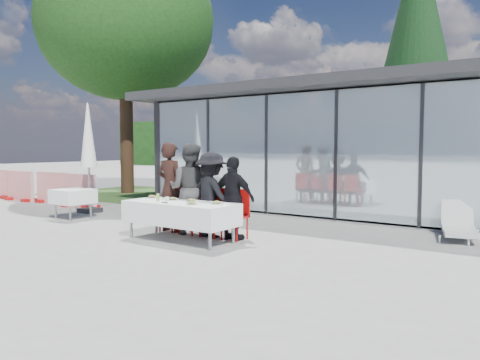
% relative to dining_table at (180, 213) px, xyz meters
% --- Properties ---
extents(ground, '(90.00, 90.00, 0.00)m').
position_rel_dining_table_xyz_m(ground, '(0.53, -0.23, -0.54)').
color(ground, gray).
rests_on(ground, ground).
extents(pavilion, '(14.80, 8.80, 3.44)m').
position_rel_dining_table_xyz_m(pavilion, '(2.53, 7.93, 1.61)').
color(pavilion, gray).
rests_on(pavilion, ground).
extents(treeline, '(62.50, 2.00, 4.40)m').
position_rel_dining_table_xyz_m(treeline, '(-1.47, 27.77, 1.66)').
color(treeline, '#123410').
rests_on(treeline, ground).
extents(dining_table, '(2.26, 0.96, 0.75)m').
position_rel_dining_table_xyz_m(dining_table, '(0.00, 0.00, 0.00)').
color(dining_table, white).
rests_on(dining_table, ground).
extents(diner_a, '(0.70, 0.70, 1.90)m').
position_rel_dining_table_xyz_m(diner_a, '(-0.85, 0.63, 0.41)').
color(diner_a, black).
rests_on(diner_a, ground).
extents(diner_chair_a, '(0.44, 0.44, 0.97)m').
position_rel_dining_table_xyz_m(diner_chair_a, '(-0.85, 0.75, -0.00)').
color(diner_chair_a, '#AD0C0B').
rests_on(diner_chair_a, ground).
extents(diner_b, '(1.16, 1.16, 1.88)m').
position_rel_dining_table_xyz_m(diner_b, '(-0.30, 0.63, 0.40)').
color(diner_b, '#434343').
rests_on(diner_b, ground).
extents(diner_chair_b, '(0.44, 0.44, 0.97)m').
position_rel_dining_table_xyz_m(diner_chair_b, '(-0.30, 0.75, -0.00)').
color(diner_chair_b, '#AD0C0B').
rests_on(diner_chair_b, ground).
extents(diner_c, '(1.28, 1.28, 1.70)m').
position_rel_dining_table_xyz_m(diner_c, '(0.26, 0.63, 0.31)').
color(diner_c, black).
rests_on(diner_c, ground).
extents(diner_chair_c, '(0.44, 0.44, 0.97)m').
position_rel_dining_table_xyz_m(diner_chair_c, '(0.26, 0.75, -0.00)').
color(diner_chair_c, '#AD0C0B').
rests_on(diner_chair_c, ground).
extents(diner_d, '(0.97, 0.97, 1.62)m').
position_rel_dining_table_xyz_m(diner_d, '(0.80, 0.63, 0.27)').
color(diner_d, black).
rests_on(diner_d, ground).
extents(diner_chair_d, '(0.44, 0.44, 0.97)m').
position_rel_dining_table_xyz_m(diner_chair_d, '(0.80, 0.75, -0.00)').
color(diner_chair_d, '#AD0C0B').
rests_on(diner_chair_d, ground).
extents(plate_a, '(0.23, 0.23, 0.07)m').
position_rel_dining_table_xyz_m(plate_a, '(-0.91, 0.14, 0.24)').
color(plate_a, silver).
rests_on(plate_a, dining_table).
extents(plate_b, '(0.23, 0.23, 0.07)m').
position_rel_dining_table_xyz_m(plate_b, '(-0.29, 0.09, 0.24)').
color(plate_b, silver).
rests_on(plate_b, dining_table).
extents(plate_c, '(0.23, 0.23, 0.07)m').
position_rel_dining_table_xyz_m(plate_c, '(0.19, 0.11, 0.24)').
color(plate_c, silver).
rests_on(plate_c, dining_table).
extents(plate_d, '(0.23, 0.23, 0.07)m').
position_rel_dining_table_xyz_m(plate_d, '(0.82, 0.08, 0.24)').
color(plate_d, silver).
rests_on(plate_d, dining_table).
extents(plate_extra, '(0.23, 0.23, 0.07)m').
position_rel_dining_table_xyz_m(plate_extra, '(0.49, -0.23, 0.24)').
color(plate_extra, silver).
rests_on(plate_extra, dining_table).
extents(juice_bottle, '(0.06, 0.06, 0.14)m').
position_rel_dining_table_xyz_m(juice_bottle, '(-0.48, -0.12, 0.28)').
color(juice_bottle, '#7EA545').
rests_on(juice_bottle, dining_table).
extents(drinking_glasses, '(0.07, 0.07, 0.10)m').
position_rel_dining_table_xyz_m(drinking_glasses, '(-0.22, -0.14, 0.26)').
color(drinking_glasses, silver).
rests_on(drinking_glasses, dining_table).
extents(folded_eyeglasses, '(0.14, 0.03, 0.01)m').
position_rel_dining_table_xyz_m(folded_eyeglasses, '(-0.11, -0.31, 0.22)').
color(folded_eyeglasses, black).
rests_on(folded_eyeglasses, dining_table).
extents(spare_table_left, '(0.86, 0.86, 0.74)m').
position_rel_dining_table_xyz_m(spare_table_left, '(-4.14, 0.56, 0.02)').
color(spare_table_left, white).
rests_on(spare_table_left, ground).
extents(market_umbrella, '(0.50, 0.50, 3.00)m').
position_rel_dining_table_xyz_m(market_umbrella, '(-4.69, 1.49, 1.41)').
color(market_umbrella, black).
rests_on(market_umbrella, ground).
extents(lounger, '(0.92, 1.44, 0.72)m').
position_rel_dining_table_xyz_m(lounger, '(4.36, 3.33, -0.28)').
color(lounger, silver).
rests_on(lounger, ground).
extents(deciduous_tree, '(7.04, 6.40, 9.38)m').
position_rel_dining_table_xyz_m(deciduous_tree, '(-7.97, 5.77, 5.94)').
color(deciduous_tree, '#382316').
rests_on(deciduous_tree, ground).
extents(conifer_tree, '(4.00, 4.00, 10.50)m').
position_rel_dining_table_xyz_m(conifer_tree, '(1.03, 12.77, 5.45)').
color(conifer_tree, '#382316').
rests_on(conifer_tree, ground).
extents(grass_patch, '(5.00, 5.00, 0.02)m').
position_rel_dining_table_xyz_m(grass_patch, '(-7.97, 5.77, -0.53)').
color(grass_patch, '#385926').
rests_on(grass_patch, ground).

